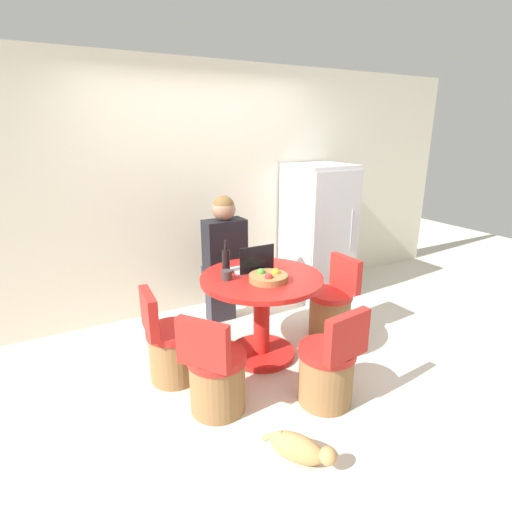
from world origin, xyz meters
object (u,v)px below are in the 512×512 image
Objects in this scene: chair_near_camera at (328,370)px; laptop at (253,266)px; chair_near_left_corner at (216,377)px; chair_left_side at (172,349)px; chair_right_side at (331,309)px; bottle at (226,261)px; fruit_bowl at (268,277)px; cat at (300,448)px; person_seated at (223,255)px; refrigerator at (318,232)px; dining_table at (262,304)px.

laptop is at bearing -90.73° from chair_near_camera.
chair_near_left_corner is at bearing 44.28° from laptop.
chair_right_side is at bearing -87.41° from chair_left_side.
chair_right_side is at bearing -10.07° from bottle.
chair_near_camera is 2.45× the size of fruit_bowl.
cat is (0.25, -0.67, -0.17)m from chair_near_left_corner.
cat is (-1.18, -1.17, -0.17)m from chair_right_side.
chair_near_camera is 1.60m from person_seated.
chair_near_camera is (-1.18, -1.71, -0.51)m from refrigerator.
dining_table is 0.31m from fruit_bowl.
bottle is at bearing -16.74° from laptop.
refrigerator is 1.68m from bottle.
refrigerator is at bearing -63.59° from chair_left_side.
chair_left_side is (-0.79, 0.05, -0.24)m from dining_table.
refrigerator is at bearing 25.42° from bottle.
person_seated is (-0.13, 1.53, 0.48)m from chair_near_camera.
cat is (-0.36, -1.89, -0.65)m from person_seated.
cat is at bearing -157.68° from chair_left_side.
chair_right_side is 0.58× the size of person_seated.
cat is (-0.38, -1.29, -0.72)m from laptop.
chair_near_camera is 2.64× the size of bottle.
laptop is at bearing -16.74° from bottle.
person_seated is (-0.02, 0.74, 0.24)m from dining_table.
chair_right_side is at bearing 171.86° from laptop.
chair_near_left_corner is 0.58× the size of person_seated.
cat is at bearing -128.79° from refrigerator.
chair_right_side is (-0.49, -0.90, -0.51)m from refrigerator.
fruit_bowl is (0.63, 0.35, 0.52)m from chair_near_left_corner.
fruit_bowl reaches higher than chair_near_camera.
fruit_bowl reaches higher than dining_table.
chair_right_side is 1.18m from person_seated.
dining_table is at bearing 86.56° from fruit_bowl.
bottle reaches higher than chair_left_side.
chair_near_left_corner is 2.39× the size of laptop.
chair_near_left_corner is at bearing -143.87° from refrigerator.
person_seated is 4.23× the size of fruit_bowl.
cat is at bearing 73.67° from laptop.
person_seated is at bearing -93.02° from chair_near_camera.
person_seated is at bearing -171.82° from refrigerator.
bottle is at bearing 138.47° from dining_table.
fruit_bowl reaches higher than chair_near_left_corner.
chair_near_left_corner and chair_left_side have the same top height.
refrigerator is 1.15m from chair_right_side.
laptop is 1.11× the size of bottle.
chair_near_left_corner is 1.80× the size of cat.
chair_left_side is 0.58× the size of person_seated.
person_seated reaches higher than cat.
laptop is at bearing -82.51° from chair_near_left_corner.
chair_right_side is (0.79, 0.02, -0.24)m from dining_table.
person_seated is (0.62, 1.21, 0.48)m from chair_near_left_corner.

